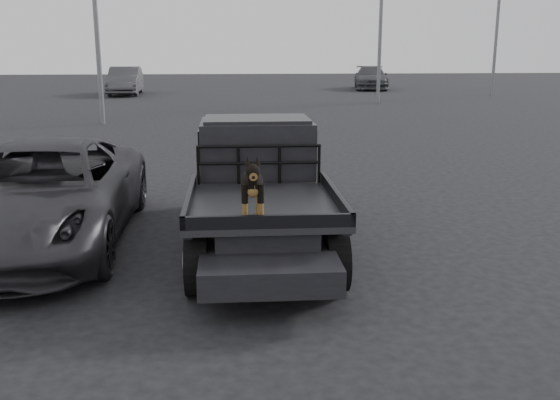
{
  "coord_description": "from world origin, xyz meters",
  "views": [
    {
      "loc": [
        -0.85,
        -7.31,
        2.88
      ],
      "look_at": [
        -0.34,
        -0.65,
        1.22
      ],
      "focal_mm": 40.0,
      "sensor_mm": 36.0,
      "label": 1
    }
  ],
  "objects_px": {
    "flatbed_ute": "(260,217)",
    "distant_car_b": "(371,78)",
    "dog": "(252,188)",
    "parked_suv": "(41,195)",
    "distant_car_a": "(125,81)"
  },
  "relations": [
    {
      "from": "distant_car_b",
      "to": "flatbed_ute",
      "type": "bearing_deg",
      "value": -95.57
    },
    {
      "from": "flatbed_ute",
      "to": "distant_car_b",
      "type": "distance_m",
      "value": 35.1
    },
    {
      "from": "dog",
      "to": "distant_car_b",
      "type": "relative_size",
      "value": 0.14
    },
    {
      "from": "dog",
      "to": "parked_suv",
      "type": "relative_size",
      "value": 0.14
    },
    {
      "from": "dog",
      "to": "distant_car_b",
      "type": "xyz_separation_m",
      "value": [
        9.3,
        35.59,
        -0.52
      ]
    },
    {
      "from": "parked_suv",
      "to": "distant_car_b",
      "type": "relative_size",
      "value": 1.03
    },
    {
      "from": "distant_car_b",
      "to": "dog",
      "type": "bearing_deg",
      "value": -95.13
    },
    {
      "from": "dog",
      "to": "parked_suv",
      "type": "distance_m",
      "value": 3.74
    },
    {
      "from": "flatbed_ute",
      "to": "dog",
      "type": "relative_size",
      "value": 7.3
    },
    {
      "from": "parked_suv",
      "to": "distant_car_a",
      "type": "bearing_deg",
      "value": 96.06
    },
    {
      "from": "distant_car_a",
      "to": "flatbed_ute",
      "type": "bearing_deg",
      "value": -80.16
    },
    {
      "from": "distant_car_a",
      "to": "distant_car_b",
      "type": "distance_m",
      "value": 16.33
    },
    {
      "from": "distant_car_a",
      "to": "distant_car_b",
      "type": "relative_size",
      "value": 0.95
    },
    {
      "from": "flatbed_ute",
      "to": "parked_suv",
      "type": "distance_m",
      "value": 3.24
    },
    {
      "from": "flatbed_ute",
      "to": "distant_car_b",
      "type": "relative_size",
      "value": 1.02
    }
  ]
}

